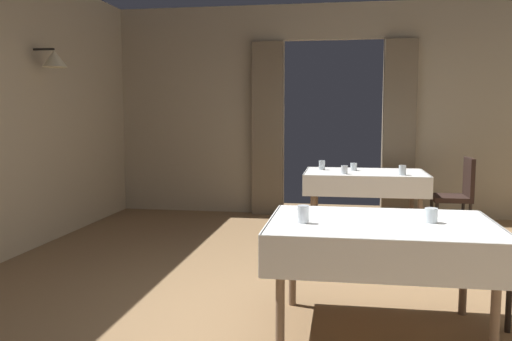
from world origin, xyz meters
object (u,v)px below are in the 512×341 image
(chair_far_right, at_px, (458,192))
(glass_far_a, at_px, (402,170))
(dining_table_mid, at_px, (381,234))
(glass_far_b, at_px, (344,170))
(dining_table_far, at_px, (365,179))
(glass_mid_a, at_px, (431,215))
(glass_mid_b, at_px, (303,214))
(glass_far_c, at_px, (322,165))
(glass_far_d, at_px, (354,167))

(chair_far_right, height_order, glass_far_a, chair_far_right)
(dining_table_mid, bearing_deg, glass_far_b, 94.80)
(glass_far_b, bearing_deg, dining_table_far, 49.85)
(chair_far_right, height_order, glass_mid_a, chair_far_right)
(glass_mid_b, height_order, glass_far_c, glass_far_c)
(glass_mid_a, distance_m, glass_far_b, 2.84)
(chair_far_right, xyz_separation_m, glass_mid_a, (-0.82, -3.16, 0.28))
(glass_far_c, bearing_deg, chair_far_right, -2.07)
(glass_far_d, bearing_deg, glass_far_a, -37.00)
(dining_table_far, relative_size, chair_far_right, 1.57)
(glass_mid_a, bearing_deg, dining_table_far, 95.51)
(glass_mid_b, xyz_separation_m, glass_far_a, (0.93, 2.92, -0.00))
(dining_table_mid, distance_m, chair_far_right, 3.37)
(glass_mid_a, bearing_deg, glass_far_d, 97.73)
(dining_table_mid, distance_m, glass_far_d, 3.20)
(glass_mid_a, bearing_deg, glass_mid_b, -170.00)
(glass_far_b, distance_m, glass_far_c, 0.52)
(glass_far_a, bearing_deg, glass_far_c, 154.95)
(glass_mid_a, relative_size, glass_far_c, 0.80)
(glass_mid_a, distance_m, glass_far_a, 2.78)
(glass_far_b, bearing_deg, glass_far_c, 122.64)
(dining_table_mid, bearing_deg, dining_table_far, 89.67)
(dining_table_far, relative_size, glass_far_d, 15.25)
(glass_mid_b, height_order, glass_far_a, same)
(glass_mid_a, bearing_deg, glass_far_c, 104.45)
(glass_far_d, bearing_deg, chair_far_right, -1.42)
(dining_table_mid, xyz_separation_m, glass_far_d, (-0.12, 3.20, 0.13))
(dining_table_far, bearing_deg, glass_far_d, 141.40)
(dining_table_far, height_order, glass_far_a, glass_far_a)
(glass_mid_a, relative_size, glass_far_b, 0.95)
(dining_table_mid, relative_size, glass_far_a, 12.82)
(glass_mid_b, bearing_deg, chair_far_right, 63.63)
(glass_mid_b, relative_size, glass_far_d, 1.21)
(glass_mid_b, xyz_separation_m, glass_far_b, (0.27, 2.93, -0.01))
(glass_mid_b, distance_m, glass_far_d, 3.36)
(dining_table_mid, distance_m, dining_table_far, 3.09)
(chair_far_right, bearing_deg, glass_mid_b, -116.37)
(dining_table_mid, bearing_deg, chair_far_right, 70.31)
(dining_table_mid, bearing_deg, glass_far_a, 81.23)
(glass_far_c, bearing_deg, glass_far_a, -25.05)
(glass_mid_a, xyz_separation_m, glass_far_b, (-0.55, 2.78, 0.00))
(dining_table_far, bearing_deg, glass_far_a, -36.46)
(dining_table_mid, xyz_separation_m, glass_mid_b, (-0.50, -0.13, 0.14))
(dining_table_mid, bearing_deg, glass_far_d, 92.10)
(chair_far_right, relative_size, glass_far_c, 7.75)
(glass_far_c, height_order, glass_far_d, glass_far_c)
(chair_far_right, bearing_deg, glass_far_b, -164.62)
(dining_table_far, relative_size, glass_far_c, 12.20)
(chair_far_right, bearing_deg, glass_far_c, 177.93)
(glass_far_a, distance_m, glass_far_c, 1.04)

